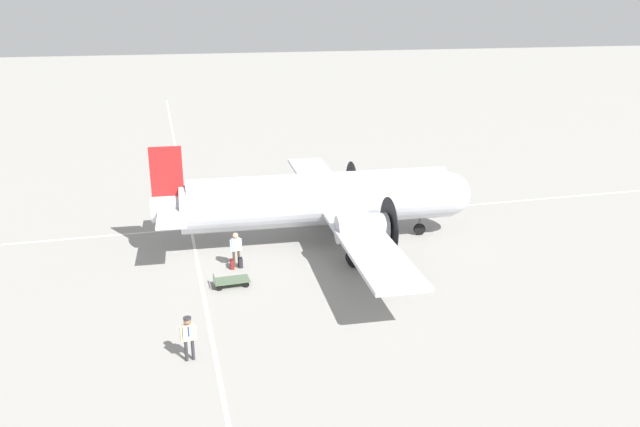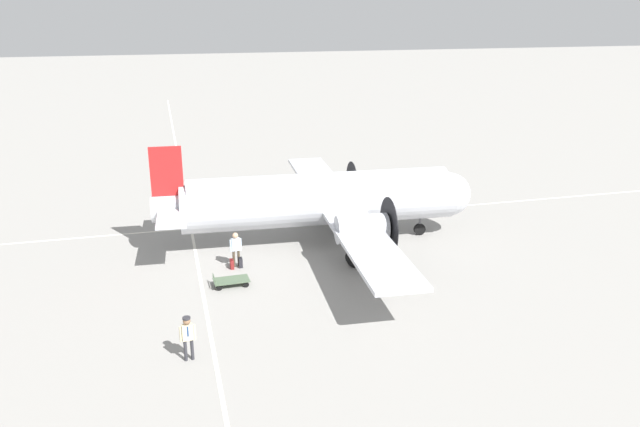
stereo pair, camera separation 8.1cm
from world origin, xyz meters
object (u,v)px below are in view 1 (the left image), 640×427
passenger_boarding (236,246)px  baggage_cart (231,281)px  suitcase_near_door (232,264)px  crew_foreground (188,333)px  suitcase_upright_spare (241,263)px  airliner_main (328,199)px

passenger_boarding → baggage_cart: 2.53m
suitcase_near_door → crew_foreground: bearing=162.5°
suitcase_upright_spare → baggage_cart: size_ratio=0.32×
baggage_cart → suitcase_near_door: bearing=79.8°
airliner_main → suitcase_near_door: (-2.48, 5.82, -2.35)m
airliner_main → suitcase_upright_spare: 6.34m
crew_foreground → suitcase_upright_spare: crew_foreground is taller
passenger_boarding → baggage_cart: size_ratio=1.07×
passenger_boarding → suitcase_upright_spare: 0.92m
airliner_main → crew_foreground: bearing=-124.7°
airliner_main → passenger_boarding: 6.19m
airliner_main → suitcase_near_door: size_ratio=46.06×
crew_foreground → baggage_cart: size_ratio=1.05×
crew_foreground → baggage_cart: bearing=-115.8°
airliner_main → crew_foreground: (-10.91, 8.48, -1.43)m
passenger_boarding → crew_foreground: bearing=-118.7°
crew_foreground → airliner_main: bearing=-133.2°
airliner_main → baggage_cart: (-4.61, 6.12, -2.31)m
airliner_main → suitcase_near_door: 6.75m
crew_foreground → suitcase_near_door: 8.89m
suitcase_near_door → passenger_boarding: bearing=-55.3°
crew_foreground → suitcase_upright_spare: size_ratio=3.31×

